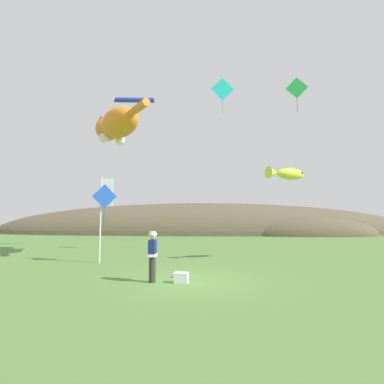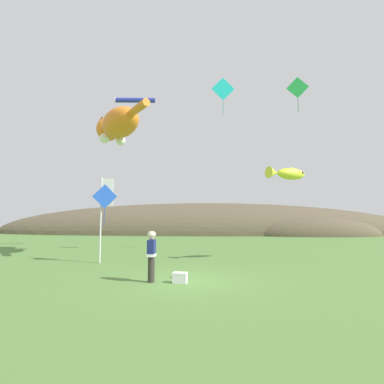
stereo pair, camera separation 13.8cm
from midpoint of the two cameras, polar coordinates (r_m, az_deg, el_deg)
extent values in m
plane|color=#517A38|center=(11.30, -1.33, -16.48)|extent=(120.00, 120.00, 0.00)
ellipsoid|color=brown|center=(44.08, 1.65, -7.90)|extent=(62.18, 13.81, 8.84)
ellipsoid|color=brown|center=(41.40, 21.98, -7.73)|extent=(16.36, 6.14, 4.76)
cylinder|color=#332D28|center=(10.98, -7.94, -14.43)|extent=(0.24, 0.24, 0.88)
cube|color=navy|center=(10.88, -7.89, -10.58)|extent=(0.26, 0.41, 0.60)
cube|color=white|center=(10.91, -7.91, -11.84)|extent=(0.28, 0.43, 0.10)
sphere|color=beige|center=(10.85, -7.87, -8.43)|extent=(0.20, 0.20, 0.20)
cylinder|color=silver|center=(10.84, -7.86, -7.95)|extent=(0.30, 0.30, 0.09)
cylinder|color=silver|center=(10.84, -7.86, -7.64)|extent=(0.20, 0.20, 0.07)
cylinder|color=olive|center=(11.81, -3.17, -15.42)|extent=(0.12, 0.16, 0.16)
cylinder|color=brown|center=(11.82, -3.47, -15.41)|extent=(0.02, 0.22, 0.22)
cylinder|color=brown|center=(11.81, -2.87, -15.42)|extent=(0.02, 0.22, 0.22)
cube|color=white|center=(10.84, -2.45, -16.15)|extent=(0.52, 0.38, 0.30)
cube|color=white|center=(10.80, -2.44, -15.22)|extent=(0.53, 0.39, 0.06)
cylinder|color=silver|center=(15.97, -17.28, -5.08)|extent=(0.08, 0.08, 4.32)
cube|color=white|center=(15.91, -16.07, -0.02)|extent=(0.60, 0.03, 1.40)
ellipsoid|color=orange|center=(18.84, -13.84, 12.69)|extent=(3.65, 3.98, 1.70)
ellipsoid|color=white|center=(18.91, -14.04, 11.66)|extent=(2.22, 2.48, 0.94)
sphere|color=orange|center=(20.89, -16.01, 11.46)|extent=(1.53, 1.53, 1.53)
cone|color=#522A0A|center=(20.93, -17.09, 13.05)|extent=(0.76, 0.76, 0.51)
cone|color=#522A0A|center=(21.18, -14.86, 12.78)|extent=(0.76, 0.76, 0.51)
sphere|color=white|center=(19.62, -16.62, 9.84)|extent=(0.61, 0.61, 0.61)
sphere|color=white|center=(19.95, -13.76, 9.53)|extent=(0.61, 0.61, 0.61)
cylinder|color=orange|center=(16.48, -10.37, 15.55)|extent=(1.45, 1.74, 0.41)
ellipsoid|color=yellow|center=(16.87, 18.03, 3.28)|extent=(1.88, 1.39, 0.62)
cone|color=yellow|center=(16.11, 14.92, 3.58)|extent=(0.79, 0.82, 0.62)
cone|color=yellow|center=(16.94, 18.14, 4.15)|extent=(0.39, 0.39, 0.29)
sphere|color=black|center=(17.11, 19.95, 3.39)|extent=(0.15, 0.15, 0.15)
cylinder|color=#2633A5|center=(23.68, -11.11, 16.81)|extent=(2.97, 0.60, 0.36)
torus|color=white|center=(23.95, -14.74, 16.63)|extent=(0.10, 0.44, 0.44)
cube|color=#19BFBF|center=(20.40, 5.62, 18.93)|extent=(1.49, 0.18, 1.50)
cylinder|color=black|center=(20.41, 5.62, 18.92)|extent=(1.00, 0.13, 0.02)
cube|color=#118585|center=(19.94, 5.65, 15.78)|extent=(0.03, 0.01, 0.90)
cube|color=green|center=(21.57, 19.14, 18.22)|extent=(1.39, 0.27, 1.41)
cylinder|color=black|center=(21.59, 19.13, 18.21)|extent=(0.93, 0.19, 0.02)
cube|color=#1A7C35|center=(21.15, 19.23, 15.34)|extent=(0.03, 0.01, 0.90)
cube|color=blue|center=(15.81, -16.58, -0.80)|extent=(1.19, 0.35, 1.23)
cylinder|color=black|center=(15.82, -16.57, -0.80)|extent=(0.80, 0.24, 0.02)
cube|color=#1A3E97|center=(15.77, -16.68, -4.66)|extent=(0.03, 0.02, 0.90)
camera|label=1|loc=(0.07, -90.26, 0.02)|focal=28.00mm
camera|label=2|loc=(0.07, 89.74, -0.02)|focal=28.00mm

